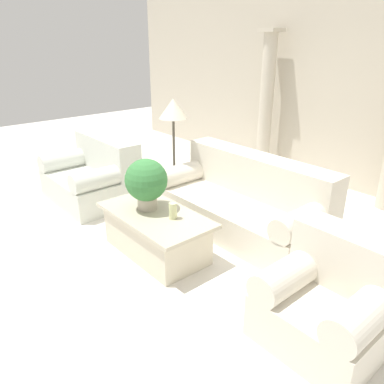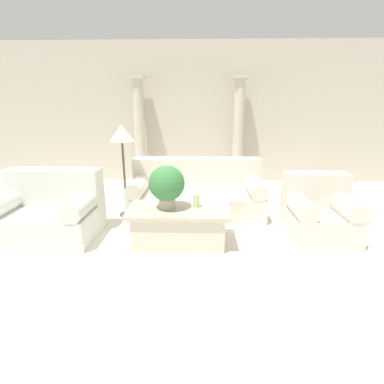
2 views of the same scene
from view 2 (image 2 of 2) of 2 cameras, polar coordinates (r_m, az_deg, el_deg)
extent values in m
plane|color=silver|center=(4.62, -3.21, -6.95)|extent=(16.00, 16.00, 0.00)
cube|color=beige|center=(7.29, -1.33, 14.62)|extent=(10.00, 0.06, 3.20)
cube|color=beige|center=(5.13, 0.84, -2.09)|extent=(2.22, 1.00, 0.40)
cube|color=beige|center=(5.32, 0.92, 3.72)|extent=(2.22, 0.35, 0.52)
cylinder|color=beige|center=(5.15, -10.02, 1.36)|extent=(0.28, 1.00, 0.28)
cylinder|color=beige|center=(5.12, 11.80, 1.18)|extent=(0.28, 1.00, 0.28)
cube|color=silver|center=(4.73, -25.81, -5.45)|extent=(1.38, 1.00, 0.40)
cube|color=silver|center=(4.87, -24.78, 0.98)|extent=(1.38, 0.35, 0.52)
cylinder|color=silver|center=(4.91, -31.97, -1.67)|extent=(0.28, 1.00, 0.28)
cylinder|color=silver|center=(4.40, -19.95, -1.99)|extent=(0.28, 1.00, 0.28)
cube|color=beige|center=(4.08, -2.45, -6.70)|extent=(1.19, 0.63, 0.45)
cube|color=#BCB398|center=(3.99, -2.49, -3.43)|extent=(1.35, 0.72, 0.04)
cylinder|color=#B2A893|center=(3.98, -4.75, -2.13)|extent=(0.22, 0.22, 0.14)
sphere|color=#387A3D|center=(3.91, -4.84, 1.65)|extent=(0.47, 0.47, 0.47)
cylinder|color=beige|center=(4.01, 0.82, -1.66)|extent=(0.08, 0.08, 0.18)
cylinder|color=#4C473D|center=(5.26, -12.30, -4.15)|extent=(0.25, 0.25, 0.03)
cylinder|color=#4C473D|center=(5.08, -12.73, 2.50)|extent=(0.04, 0.04, 1.23)
cone|color=beige|center=(4.96, -13.27, 10.89)|extent=(0.39, 0.39, 0.27)
cylinder|color=beige|center=(7.13, -9.93, 10.97)|extent=(0.23, 0.23, 2.36)
cube|color=beige|center=(7.12, -10.44, 20.72)|extent=(0.33, 0.33, 0.06)
cylinder|color=beige|center=(7.04, 8.79, 10.96)|extent=(0.23, 0.23, 2.36)
cube|color=beige|center=(7.03, 9.25, 20.83)|extent=(0.33, 0.33, 0.06)
cube|color=beige|center=(4.61, 23.03, -5.70)|extent=(0.91, 0.86, 0.39)
cube|color=beige|center=(4.72, 22.44, 0.54)|extent=(0.91, 0.30, 0.49)
cylinder|color=beige|center=(4.41, 19.65, -2.29)|extent=(0.28, 0.86, 0.28)
cylinder|color=beige|center=(4.64, 27.03, -2.24)|extent=(0.28, 0.86, 0.28)
camera|label=1|loc=(3.27, 64.22, 15.44)|focal=35.00mm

